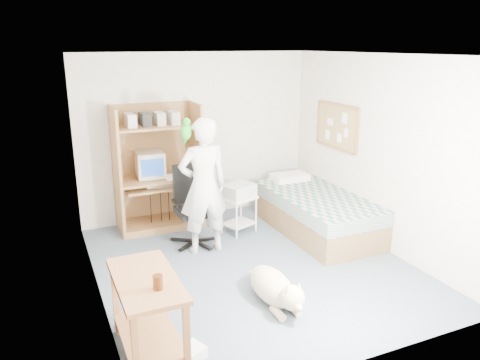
{
  "coord_description": "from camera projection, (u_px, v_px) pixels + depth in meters",
  "views": [
    {
      "loc": [
        -2.24,
        -4.7,
        2.62
      ],
      "look_at": [
        -0.08,
        0.19,
        1.05
      ],
      "focal_mm": 35.0,
      "sensor_mm": 36.0,
      "label": 1
    }
  ],
  "objects": [
    {
      "name": "side_desk",
      "position": [
        147.0,
        305.0,
        3.94
      ],
      "size": [
        0.5,
        1.0,
        0.75
      ],
      "color": "brown",
      "rests_on": "floor"
    },
    {
      "name": "keyboard",
      "position": [
        162.0,
        185.0,
        6.66
      ],
      "size": [
        0.47,
        0.23,
        0.03
      ],
      "primitive_type": "cube",
      "rotation": [
        0.0,
        0.0,
        -0.16
      ],
      "color": "beige",
      "rests_on": "computer_hutch"
    },
    {
      "name": "ceiling",
      "position": [
        254.0,
        54.0,
        5.03
      ],
      "size": [
        3.6,
        4.0,
        0.02
      ],
      "primitive_type": "cube",
      "color": "white",
      "rests_on": "wall_back"
    },
    {
      "name": "wall_back",
      "position": [
        197.0,
        136.0,
        7.13
      ],
      "size": [
        3.6,
        0.02,
        2.5
      ],
      "primitive_type": "cube",
      "color": "beige",
      "rests_on": "floor"
    },
    {
      "name": "drink_glass",
      "position": [
        158.0,
        282.0,
        3.67
      ],
      "size": [
        0.08,
        0.08,
        0.12
      ],
      "primitive_type": "cylinder",
      "color": "#431E0A",
      "rests_on": "side_desk"
    },
    {
      "name": "computer_hutch",
      "position": [
        158.0,
        172.0,
        6.75
      ],
      "size": [
        1.2,
        0.63,
        1.8
      ],
      "color": "brown",
      "rests_on": "floor"
    },
    {
      "name": "printer",
      "position": [
        239.0,
        191.0,
        6.57
      ],
      "size": [
        0.51,
        0.45,
        0.18
      ],
      "primitive_type": "cube",
      "rotation": [
        0.0,
        0.0,
        0.37
      ],
      "color": "#BBBAB5",
      "rests_on": "printer_cart"
    },
    {
      "name": "wall_right",
      "position": [
        378.0,
        153.0,
        6.08
      ],
      "size": [
        0.02,
        4.0,
        2.5
      ],
      "primitive_type": "cube",
      "color": "beige",
      "rests_on": "floor"
    },
    {
      "name": "corkboard",
      "position": [
        337.0,
        127.0,
        6.8
      ],
      "size": [
        0.04,
        0.94,
        0.66
      ],
      "color": "olive",
      "rests_on": "wall_right"
    },
    {
      "name": "parrot",
      "position": [
        186.0,
        130.0,
        5.62
      ],
      "size": [
        0.13,
        0.22,
        0.36
      ],
      "rotation": [
        0.0,
        0.0,
        0.0
      ],
      "color": "#148E17",
      "rests_on": "person"
    },
    {
      "name": "bed",
      "position": [
        316.0,
        212.0,
        6.69
      ],
      "size": [
        1.02,
        2.02,
        0.66
      ],
      "color": "brown",
      "rests_on": "floor"
    },
    {
      "name": "pencil_cup",
      "position": [
        182.0,
        172.0,
        6.81
      ],
      "size": [
        0.08,
        0.08,
        0.12
      ],
      "primitive_type": "cylinder",
      "color": "yellow",
      "rests_on": "computer_hutch"
    },
    {
      "name": "office_chair",
      "position": [
        193.0,
        216.0,
        6.29
      ],
      "size": [
        0.6,
        0.6,
        1.06
      ],
      "rotation": [
        0.0,
        0.0,
        0.0
      ],
      "color": "black",
      "rests_on": "floor"
    },
    {
      "name": "floor_box_a",
      "position": [
        190.0,
        354.0,
        4.02
      ],
      "size": [
        0.31,
        0.28,
        0.1
      ],
      "primitive_type": "cube",
      "rotation": [
        0.0,
        0.0,
        0.39
      ],
      "color": "white",
      "rests_on": "floor"
    },
    {
      "name": "crt_monitor",
      "position": [
        150.0,
        164.0,
        6.68
      ],
      "size": [
        0.41,
        0.43,
        0.36
      ],
      "rotation": [
        0.0,
        0.0,
        -0.07
      ],
      "color": "beige",
      "rests_on": "computer_hutch"
    },
    {
      "name": "person",
      "position": [
        204.0,
        186.0,
        5.89
      ],
      "size": [
        0.64,
        0.42,
        1.76
      ],
      "primitive_type": "imported",
      "rotation": [
        0.0,
        0.0,
        3.14
      ],
      "color": "silver",
      "rests_on": "floor"
    },
    {
      "name": "dog",
      "position": [
        275.0,
        287.0,
        4.85
      ],
      "size": [
        0.36,
        1.1,
        0.41
      ],
      "rotation": [
        0.0,
        0.0,
        0.01
      ],
      "color": "beige",
      "rests_on": "floor"
    },
    {
      "name": "floor",
      "position": [
        252.0,
        265.0,
        5.73
      ],
      "size": [
        4.0,
        4.0,
        0.0
      ],
      "primitive_type": "plane",
      "color": "#4D5B69",
      "rests_on": "ground"
    },
    {
      "name": "wall_left",
      "position": [
        91.0,
        185.0,
        4.68
      ],
      "size": [
        0.02,
        4.0,
        2.5
      ],
      "primitive_type": "cube",
      "color": "beige",
      "rests_on": "floor"
    },
    {
      "name": "floor_box_b",
      "position": [
        169.0,
        344.0,
        4.16
      ],
      "size": [
        0.22,
        0.25,
        0.08
      ],
      "primitive_type": "cube",
      "rotation": [
        0.0,
        0.0,
        0.2
      ],
      "color": "#A9A8A4",
      "rests_on": "floor"
    },
    {
      "name": "printer_cart",
      "position": [
        239.0,
        209.0,
        6.65
      ],
      "size": [
        0.55,
        0.49,
        0.53
      ],
      "rotation": [
        0.0,
        0.0,
        0.37
      ],
      "color": "white",
      "rests_on": "floor"
    }
  ]
}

